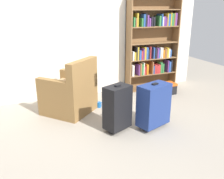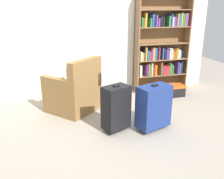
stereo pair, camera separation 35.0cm
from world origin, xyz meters
name	(u,v)px [view 2 (the right image)]	position (x,y,z in m)	size (l,w,h in m)	color
ground_plane	(104,132)	(0.00, 0.00, 0.00)	(9.15, 9.15, 0.00)	#9E9384
back_wall	(81,27)	(0.00, 1.67, 1.30)	(5.23, 0.10, 2.60)	silver
bookshelf	(162,45)	(1.56, 1.49, 0.92)	(1.09, 0.26, 1.91)	brown
armchair	(74,92)	(-0.28, 0.88, 0.32)	(0.99, 0.99, 0.90)	olive
mug	(103,104)	(0.21, 0.89, 0.05)	(0.12, 0.08, 0.10)	#1959A5
storage_box	(171,90)	(1.61, 1.04, 0.12)	(0.50, 0.25, 0.22)	black
suitcase_black	(116,107)	(0.17, 0.00, 0.35)	(0.42, 0.36, 0.68)	black
suitcase_navy_blue	(154,106)	(0.69, -0.10, 0.35)	(0.52, 0.39, 0.67)	navy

